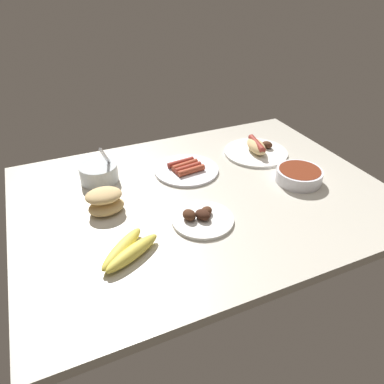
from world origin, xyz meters
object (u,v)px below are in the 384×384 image
(bread_stack, at_px, (105,201))
(plate_hotdog_assembled, at_px, (256,150))
(plate_grilled_meat, at_px, (201,218))
(plate_sausages, at_px, (187,169))
(banana_bunch, at_px, (127,251))
(bowl_coleslaw, at_px, (99,172))
(bowl_chili, at_px, (299,175))

(bread_stack, distance_m, plate_hotdog_assembled, 0.65)
(plate_grilled_meat, xyz_separation_m, plate_sausages, (0.08, 0.29, -0.00))
(plate_sausages, bearing_deg, banana_bunch, -132.39)
(bowl_coleslaw, relative_size, bowl_chili, 0.98)
(plate_sausages, relative_size, bowl_coleslaw, 1.51)
(bowl_chili, bearing_deg, plate_grilled_meat, -170.61)
(bowl_coleslaw, height_order, plate_hotdog_assembled, bowl_coleslaw)
(bread_stack, distance_m, banana_bunch, 0.22)
(bowl_coleslaw, bearing_deg, plate_grilled_meat, -57.05)
(plate_grilled_meat, xyz_separation_m, bowl_coleslaw, (-0.23, 0.35, 0.02))
(bowl_chili, bearing_deg, bread_stack, 171.36)
(plate_hotdog_assembled, bearing_deg, bread_stack, -167.28)
(plate_sausages, relative_size, banana_bunch, 1.24)
(bread_stack, bearing_deg, bowl_coleslaw, 83.88)
(bread_stack, height_order, plate_sausages, bread_stack)
(plate_grilled_meat, relative_size, bread_stack, 1.50)
(plate_hotdog_assembled, xyz_separation_m, banana_bunch, (-0.63, -0.37, 0.00))
(bread_stack, height_order, bowl_chili, bread_stack)
(bowl_coleslaw, bearing_deg, plate_hotdog_assembled, -3.97)
(plate_grilled_meat, bearing_deg, bowl_chili, 9.39)
(plate_grilled_meat, xyz_separation_m, bread_stack, (-0.25, 0.17, 0.03))
(plate_hotdog_assembled, bearing_deg, plate_sausages, -176.53)
(plate_sausages, height_order, banana_bunch, banana_bunch)
(plate_grilled_meat, height_order, bowl_coleslaw, bowl_coleslaw)
(bread_stack, relative_size, plate_hotdog_assembled, 0.49)
(plate_grilled_meat, distance_m, plate_hotdog_assembled, 0.49)
(bowl_chili, height_order, banana_bunch, bowl_chili)
(banana_bunch, bearing_deg, plate_hotdog_assembled, 30.29)
(bowl_coleslaw, bearing_deg, bread_stack, -96.12)
(plate_sausages, bearing_deg, bowl_coleslaw, 168.58)
(plate_sausages, height_order, plate_hotdog_assembled, plate_hotdog_assembled)
(plate_sausages, height_order, bowl_coleslaw, bowl_coleslaw)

